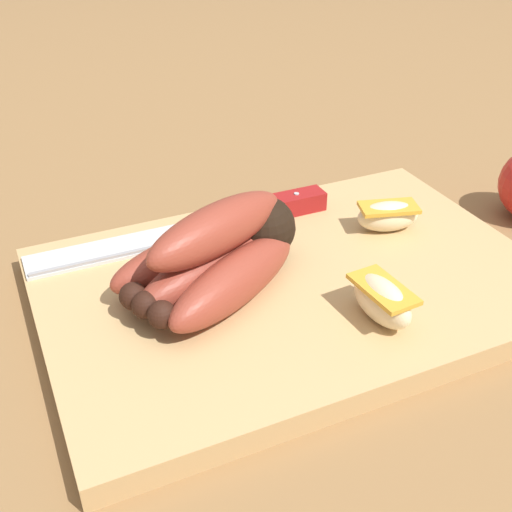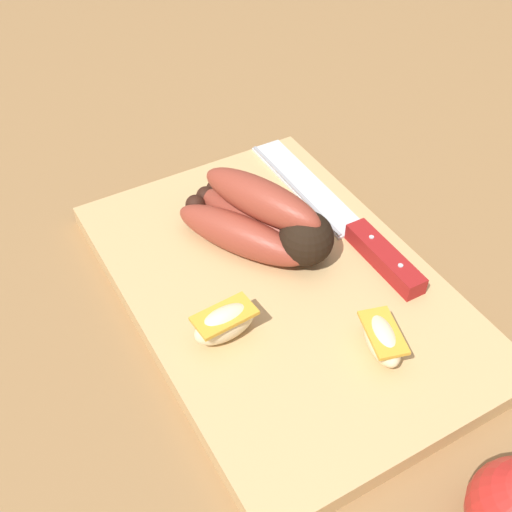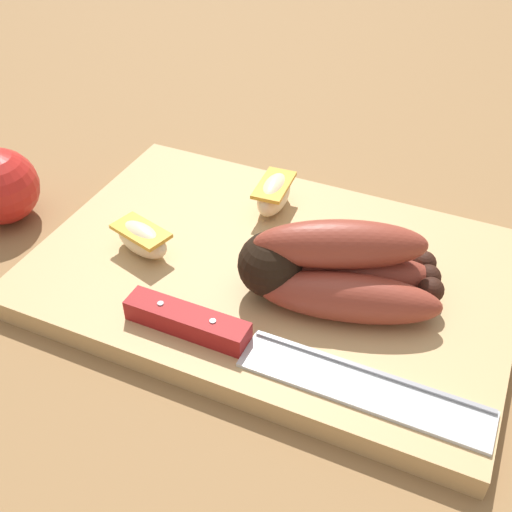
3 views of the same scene
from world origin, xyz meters
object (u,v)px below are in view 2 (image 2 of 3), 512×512
at_px(chefs_knife, 354,231).
at_px(apple_wedge_near, 225,323).
at_px(banana_bunch, 263,219).
at_px(apple_wedge_middle, 382,339).

distance_m(chefs_knife, apple_wedge_near, 0.18).
relative_size(banana_bunch, chefs_knife, 0.59).
bearing_deg(apple_wedge_near, apple_wedge_middle, -126.16).
height_order(chefs_knife, apple_wedge_middle, apple_wedge_middle).
height_order(chefs_knife, apple_wedge_near, apple_wedge_near).
height_order(banana_bunch, chefs_knife, banana_bunch).
bearing_deg(apple_wedge_middle, apple_wedge_near, 53.84).
xyz_separation_m(chefs_knife, apple_wedge_middle, (-0.13, 0.07, 0.01)).
bearing_deg(chefs_knife, apple_wedge_middle, 152.89).
distance_m(apple_wedge_near, apple_wedge_middle, 0.13).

